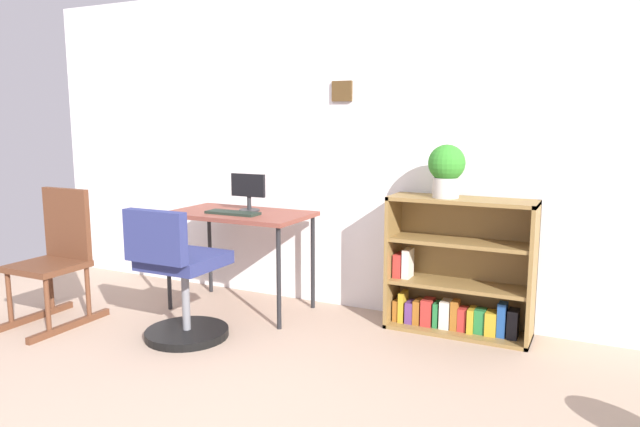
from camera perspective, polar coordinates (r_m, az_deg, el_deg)
wall_back at (r=4.27m, az=1.34°, el=6.42°), size 5.20×0.12×2.31m
desk at (r=4.21m, az=-7.76°, el=-0.67°), size 0.99×0.57×0.71m
monitor at (r=4.21m, az=-6.95°, el=2.19°), size 0.27×0.15×0.27m
keyboard at (r=4.11m, az=-8.45°, el=0.06°), size 0.39×0.13×0.02m
office_chair at (r=3.73m, az=-13.50°, el=-6.49°), size 0.52×0.55×0.84m
rocking_chair at (r=4.32m, az=-24.18°, el=-3.77°), size 0.42×0.64×0.90m
bookshelf_low at (r=3.89m, az=13.23°, el=-5.70°), size 0.91×0.30×0.87m
potted_plant_on_shelf at (r=3.75m, az=12.16°, el=4.30°), size 0.23×0.23×0.33m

